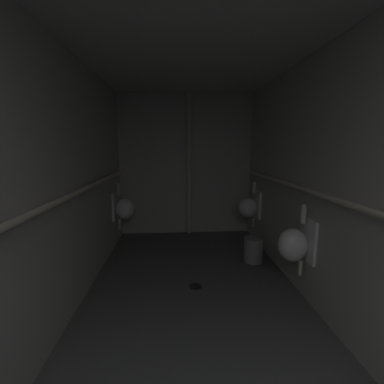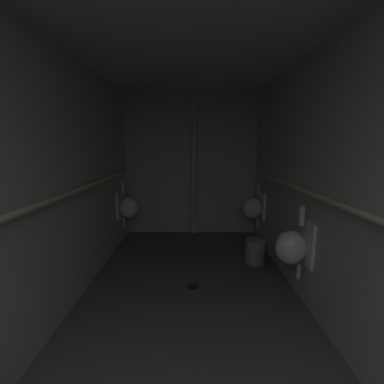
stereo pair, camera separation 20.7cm
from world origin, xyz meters
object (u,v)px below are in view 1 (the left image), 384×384
object	(u,v)px
urinal_right_far	(249,207)
urinal_right_mid	(295,244)
urinal_left_mid	(124,208)
floor_drain	(195,286)
standpipe_back_wall	(189,166)
waste_bin	(253,250)

from	to	relation	value
urinal_right_far	urinal_right_mid	bearing A→B (deg)	-90.00
urinal_left_mid	floor_drain	bearing A→B (deg)	-52.56
standpipe_back_wall	urinal_right_mid	bearing A→B (deg)	-65.42
standpipe_back_wall	floor_drain	size ratio (longest dim) A/B	17.30
urinal_left_mid	standpipe_back_wall	bearing A→B (deg)	22.45
urinal_right_mid	standpipe_back_wall	distance (m)	2.40
urinal_right_far	floor_drain	size ratio (longest dim) A/B	5.39
waste_bin	urinal_right_far	bearing A→B (deg)	79.55
urinal_right_mid	standpipe_back_wall	xyz separation A→B (m)	(-0.96, 2.10, 0.63)
urinal_right_far	waste_bin	bearing A→B (deg)	-100.45
urinal_right_mid	standpipe_back_wall	bearing A→B (deg)	114.58
urinal_left_mid	floor_drain	xyz separation A→B (m)	(1.05, -1.37, -0.60)
urinal_left_mid	floor_drain	distance (m)	1.82
urinal_left_mid	waste_bin	distance (m)	2.09
urinal_right_mid	floor_drain	size ratio (longest dim) A/B	5.39
urinal_right_mid	waste_bin	bearing A→B (deg)	98.36
standpipe_back_wall	floor_drain	xyz separation A→B (m)	(-0.02, -1.81, -1.23)
floor_drain	urinal_right_far	bearing A→B (deg)	53.52
floor_drain	waste_bin	size ratio (longest dim) A/B	0.42
standpipe_back_wall	waste_bin	world-z (taller)	standpipe_back_wall
urinal_right_far	floor_drain	distance (m)	1.76
urinal_left_mid	urinal_right_far	bearing A→B (deg)	-0.94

